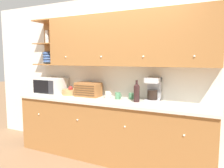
# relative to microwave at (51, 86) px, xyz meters

# --- Properties ---
(ground_plane) EXTENTS (24.00, 24.00, 0.00)m
(ground_plane) POSITION_rel_microwave_xyz_m (1.23, 0.23, -1.09)
(ground_plane) COLOR #896647
(wall_back) EXTENTS (5.51, 0.06, 2.60)m
(wall_back) POSITION_rel_microwave_xyz_m (1.23, 0.26, 0.21)
(wall_back) COLOR white
(wall_back) RESTS_ON ground_plane
(counter_unit) EXTENTS (3.13, 0.65, 0.95)m
(counter_unit) POSITION_rel_microwave_xyz_m (1.23, -0.07, -0.62)
(counter_unit) COLOR #A36B38
(counter_unit) RESTS_ON ground_plane
(backsplash_panel) EXTENTS (3.11, 0.01, 0.52)m
(backsplash_panel) POSITION_rel_microwave_xyz_m (1.23, 0.23, 0.11)
(backsplash_panel) COLOR silver
(backsplash_panel) RESTS_ON counter_unit
(upper_cabinets) EXTENTS (3.11, 0.35, 0.80)m
(upper_cabinets) POSITION_rel_microwave_xyz_m (1.38, 0.07, 0.77)
(upper_cabinets) COLOR #A36B38
(upper_cabinets) RESTS_ON backsplash_panel
(microwave) EXTENTS (0.49, 0.42, 0.29)m
(microwave) POSITION_rel_microwave_xyz_m (0.00, 0.00, 0.00)
(microwave) COLOR silver
(microwave) RESTS_ON counter_unit
(fruit_basket) EXTENTS (0.27, 0.27, 0.16)m
(fruit_basket) POSITION_rel_microwave_xyz_m (0.40, 0.02, -0.09)
(fruit_basket) COLOR #A87F4C
(fruit_basket) RESTS_ON counter_unit
(bread_box) EXTENTS (0.42, 0.25, 0.23)m
(bread_box) POSITION_rel_microwave_xyz_m (0.78, 0.02, -0.03)
(bread_box) COLOR #996033
(bread_box) RESTS_ON counter_unit
(mug_blue_second) EXTENTS (0.10, 0.09, 0.11)m
(mug_blue_second) POSITION_rel_microwave_xyz_m (1.15, 0.03, -0.09)
(mug_blue_second) COLOR silver
(mug_blue_second) RESTS_ON counter_unit
(mug_patterned_third) EXTENTS (0.09, 0.08, 0.11)m
(mug_patterned_third) POSITION_rel_microwave_xyz_m (1.33, 0.01, -0.09)
(mug_patterned_third) COLOR #4C845B
(mug_patterned_third) RESTS_ON counter_unit
(mug) EXTENTS (0.09, 0.08, 0.10)m
(mug) POSITION_rel_microwave_xyz_m (1.52, 0.11, -0.10)
(mug) COLOR #4C845B
(mug) RESTS_ON counter_unit
(wine_bottle) EXTENTS (0.09, 0.09, 0.32)m
(wine_bottle) POSITION_rel_microwave_xyz_m (1.67, -0.07, 0.00)
(wine_bottle) COLOR black
(wine_bottle) RESTS_ON counter_unit
(coffee_maker) EXTENTS (0.21, 0.22, 0.36)m
(coffee_maker) POSITION_rel_microwave_xyz_m (1.87, 0.10, 0.03)
(coffee_maker) COLOR #B7B7BC
(coffee_maker) RESTS_ON counter_unit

